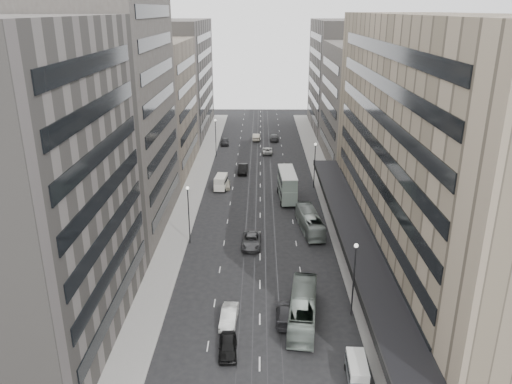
{
  "coord_description": "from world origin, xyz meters",
  "views": [
    {
      "loc": [
        0.02,
        -50.32,
        30.51
      ],
      "look_at": [
        -0.6,
        15.48,
        6.29
      ],
      "focal_mm": 35.0,
      "sensor_mm": 36.0,
      "label": 1
    }
  ],
  "objects_px": {
    "bus_far": "(310,221)",
    "panel_van": "(221,182)",
    "sedan_1": "(229,316)",
    "bus_near": "(303,308)",
    "sedan_2": "(251,241)",
    "double_decker": "(287,185)",
    "sedan_0": "(228,347)",
    "pedestrian": "(375,323)",
    "vw_microbus": "(357,370)"
  },
  "relations": [
    {
      "from": "double_decker",
      "to": "panel_van",
      "type": "distance_m",
      "value": 12.57
    },
    {
      "from": "double_decker",
      "to": "pedestrian",
      "type": "height_order",
      "value": "double_decker"
    },
    {
      "from": "panel_van",
      "to": "sedan_2",
      "type": "xyz_separation_m",
      "value": [
        5.82,
        -22.6,
        -0.69
      ]
    },
    {
      "from": "sedan_2",
      "to": "sedan_0",
      "type": "bearing_deg",
      "value": -93.2
    },
    {
      "from": "vw_microbus",
      "to": "sedan_2",
      "type": "distance_m",
      "value": 27.92
    },
    {
      "from": "bus_far",
      "to": "vw_microbus",
      "type": "bearing_deg",
      "value": 85.78
    },
    {
      "from": "bus_far",
      "to": "sedan_2",
      "type": "height_order",
      "value": "bus_far"
    },
    {
      "from": "bus_near",
      "to": "sedan_2",
      "type": "height_order",
      "value": "bus_near"
    },
    {
      "from": "bus_near",
      "to": "vw_microbus",
      "type": "relative_size",
      "value": 2.79
    },
    {
      "from": "bus_far",
      "to": "sedan_2",
      "type": "relative_size",
      "value": 1.89
    },
    {
      "from": "bus_near",
      "to": "sedan_1",
      "type": "xyz_separation_m",
      "value": [
        -7.62,
        -0.32,
        -0.77
      ]
    },
    {
      "from": "panel_van",
      "to": "pedestrian",
      "type": "height_order",
      "value": "panel_van"
    },
    {
      "from": "bus_far",
      "to": "sedan_0",
      "type": "distance_m",
      "value": 29.58
    },
    {
      "from": "panel_van",
      "to": "sedan_0",
      "type": "bearing_deg",
      "value": -79.24
    },
    {
      "from": "bus_near",
      "to": "sedan_2",
      "type": "xyz_separation_m",
      "value": [
        -5.65,
        17.39,
        -0.76
      ]
    },
    {
      "from": "panel_van",
      "to": "sedan_1",
      "type": "height_order",
      "value": "panel_van"
    },
    {
      "from": "bus_far",
      "to": "bus_near",
      "type": "bearing_deg",
      "value": 76.53
    },
    {
      "from": "bus_near",
      "to": "panel_van",
      "type": "height_order",
      "value": "bus_near"
    },
    {
      "from": "bus_near",
      "to": "bus_far",
      "type": "bearing_deg",
      "value": -89.86
    },
    {
      "from": "sedan_0",
      "to": "pedestrian",
      "type": "bearing_deg",
      "value": 10.71
    },
    {
      "from": "bus_near",
      "to": "vw_microbus",
      "type": "bearing_deg",
      "value": 121.56
    },
    {
      "from": "sedan_0",
      "to": "bus_far",
      "type": "bearing_deg",
      "value": 67.23
    },
    {
      "from": "vw_microbus",
      "to": "pedestrian",
      "type": "height_order",
      "value": "vw_microbus"
    },
    {
      "from": "sedan_0",
      "to": "pedestrian",
      "type": "distance_m",
      "value": 14.87
    },
    {
      "from": "bus_far",
      "to": "sedan_0",
      "type": "bearing_deg",
      "value": 63.34
    },
    {
      "from": "vw_microbus",
      "to": "pedestrian",
      "type": "distance_m",
      "value": 7.63
    },
    {
      "from": "bus_far",
      "to": "vw_microbus",
      "type": "relative_size",
      "value": 2.65
    },
    {
      "from": "double_decker",
      "to": "panel_van",
      "type": "relative_size",
      "value": 2.12
    },
    {
      "from": "double_decker",
      "to": "bus_near",
      "type": "bearing_deg",
      "value": -92.87
    },
    {
      "from": "bus_far",
      "to": "double_decker",
      "type": "height_order",
      "value": "double_decker"
    },
    {
      "from": "double_decker",
      "to": "sedan_0",
      "type": "distance_m",
      "value": 41.21
    },
    {
      "from": "panel_van",
      "to": "sedan_2",
      "type": "height_order",
      "value": "panel_van"
    },
    {
      "from": "bus_near",
      "to": "vw_microbus",
      "type": "distance_m",
      "value": 9.67
    },
    {
      "from": "bus_near",
      "to": "pedestrian",
      "type": "height_order",
      "value": "bus_near"
    },
    {
      "from": "pedestrian",
      "to": "double_decker",
      "type": "bearing_deg",
      "value": -78.27
    },
    {
      "from": "double_decker",
      "to": "vw_microbus",
      "type": "bearing_deg",
      "value": -87.65
    },
    {
      "from": "bus_far",
      "to": "vw_microbus",
      "type": "distance_m",
      "value": 31.36
    },
    {
      "from": "double_decker",
      "to": "vw_microbus",
      "type": "relative_size",
      "value": 2.34
    },
    {
      "from": "sedan_0",
      "to": "sedan_1",
      "type": "xyz_separation_m",
      "value": [
        -0.18,
        4.9,
        0.03
      ]
    },
    {
      "from": "bus_far",
      "to": "sedan_1",
      "type": "relative_size",
      "value": 2.27
    },
    {
      "from": "sedan_1",
      "to": "bus_near",
      "type": "bearing_deg",
      "value": 5.97
    },
    {
      "from": "sedan_1",
      "to": "bus_far",
      "type": "bearing_deg",
      "value": 69.11
    },
    {
      "from": "sedan_2",
      "to": "bus_far",
      "type": "bearing_deg",
      "value": 32.72
    },
    {
      "from": "sedan_0",
      "to": "bus_near",
      "type": "bearing_deg",
      "value": 32.5
    },
    {
      "from": "panel_van",
      "to": "double_decker",
      "type": "bearing_deg",
      "value": -16.64
    },
    {
      "from": "vw_microbus",
      "to": "sedan_2",
      "type": "relative_size",
      "value": 0.71
    },
    {
      "from": "bus_near",
      "to": "panel_van",
      "type": "xyz_separation_m",
      "value": [
        -11.47,
        39.99,
        -0.07
      ]
    },
    {
      "from": "panel_van",
      "to": "pedestrian",
      "type": "relative_size",
      "value": 2.37
    },
    {
      "from": "bus_far",
      "to": "panel_van",
      "type": "xyz_separation_m",
      "value": [
        -14.24,
        17.46,
        0.0
      ]
    },
    {
      "from": "sedan_2",
      "to": "pedestrian",
      "type": "height_order",
      "value": "pedestrian"
    }
  ]
}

